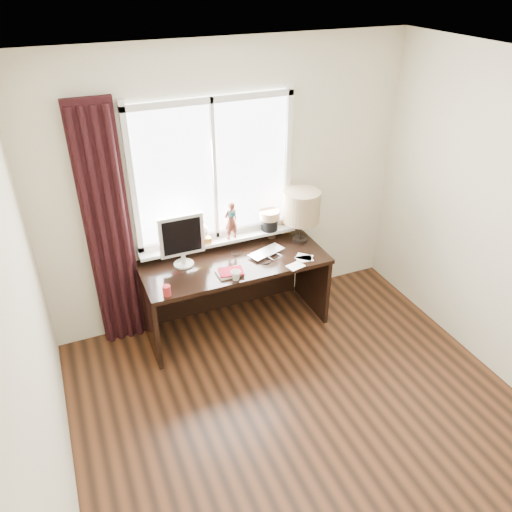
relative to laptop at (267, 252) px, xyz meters
name	(u,v)px	position (x,y,z in m)	size (l,w,h in m)	color
floor	(328,450)	(-0.22, -1.63, -0.76)	(3.50, 4.00, 0.00)	#532C16
ceiling	(370,90)	(-0.22, -1.63, 1.84)	(3.50, 4.00, 0.00)	white
wall_back	(229,188)	(-0.22, 0.37, 0.54)	(3.50, 2.60, 0.00)	beige
wall_left	(36,396)	(-1.97, -1.63, 0.54)	(4.00, 2.60, 0.00)	beige
laptop	(267,252)	(0.00, 0.00, 0.00)	(0.35, 0.23, 0.03)	silver
mug	(236,275)	(-0.42, -0.29, 0.03)	(0.09, 0.08, 0.09)	white
red_cup	(167,291)	(-1.02, -0.28, 0.03)	(0.07, 0.07, 0.09)	#A32223
window	(217,192)	(-0.35, 0.32, 0.55)	(1.52, 0.21, 1.40)	white
curtain	(109,233)	(-1.35, 0.28, 0.35)	(0.38, 0.09, 2.25)	black
desk	(232,278)	(-0.32, 0.10, -0.26)	(1.70, 0.70, 0.75)	black
monitor	(182,238)	(-0.76, 0.12, 0.26)	(0.40, 0.18, 0.49)	beige
notebook_stack	(230,272)	(-0.43, -0.19, 0.00)	(0.24, 0.18, 0.03)	beige
brush_holder	(271,231)	(0.18, 0.28, 0.05)	(0.09, 0.09, 0.25)	black
icon_frame	(286,227)	(0.35, 0.30, 0.05)	(0.10, 0.03, 0.13)	gold
table_lamp	(301,207)	(0.40, 0.10, 0.35)	(0.35, 0.35, 0.52)	black
loose_papers	(301,260)	(0.24, -0.24, -0.01)	(0.32, 0.27, 0.00)	white
desk_cables	(259,257)	(-0.09, -0.04, -0.01)	(0.43, 0.37, 0.01)	black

